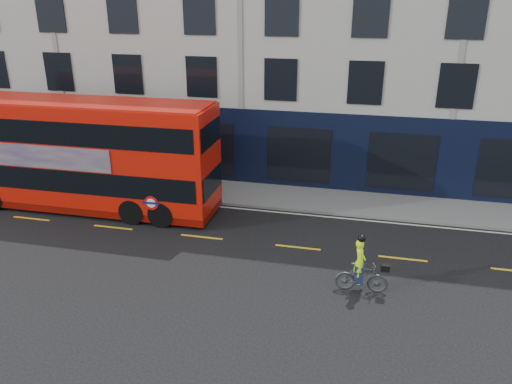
% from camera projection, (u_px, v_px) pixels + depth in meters
% --- Properties ---
extents(ground, '(120.00, 120.00, 0.00)m').
position_uv_depth(ground, '(189.00, 254.00, 19.17)').
color(ground, black).
rests_on(ground, ground).
extents(pavement, '(60.00, 3.00, 0.12)m').
position_uv_depth(pavement, '(234.00, 192.00, 25.04)').
color(pavement, slate).
rests_on(pavement, ground).
extents(kerb, '(60.00, 0.12, 0.13)m').
position_uv_depth(kerb, '(226.00, 204.00, 23.68)').
color(kerb, slate).
rests_on(kerb, ground).
extents(building_terrace, '(50.00, 10.07, 15.00)m').
position_uv_depth(building_terrace, '(263.00, 30.00, 28.16)').
color(building_terrace, '#AFADA5').
rests_on(building_terrace, ground).
extents(road_edge_line, '(58.00, 0.10, 0.01)m').
position_uv_depth(road_edge_line, '(224.00, 207.00, 23.43)').
color(road_edge_line, silver).
rests_on(road_edge_line, ground).
extents(lane_dashes, '(58.00, 0.12, 0.01)m').
position_uv_depth(lane_dashes, '(202.00, 237.00, 20.53)').
color(lane_dashes, gold).
rests_on(lane_dashes, ground).
extents(bus, '(12.48, 2.93, 5.02)m').
position_uv_depth(bus, '(82.00, 154.00, 22.57)').
color(bus, red).
rests_on(bus, ground).
extents(cyclist, '(1.77, 0.60, 2.09)m').
position_uv_depth(cyclist, '(361.00, 273.00, 16.52)').
color(cyclist, '#424547').
rests_on(cyclist, ground).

